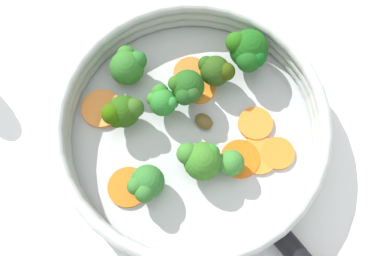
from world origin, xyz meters
name	(u,v)px	position (x,y,z in m)	size (l,w,h in m)	color
ground_plane	(192,135)	(0.00, 0.00, 0.00)	(4.00, 4.00, 0.00)	white
skillet	(192,133)	(0.00, 0.00, 0.01)	(0.29, 0.29, 0.01)	#B2B5B7
skillet_rim_wall	(192,126)	(0.00, 0.00, 0.03)	(0.31, 0.31, 0.04)	#B0B6B1
skillet_rivet_left	(243,246)	(0.14, 0.02, 0.02)	(0.01, 0.01, 0.01)	#B2BAB6
skillet_rivet_right	(295,202)	(0.11, 0.09, 0.02)	(0.01, 0.01, 0.01)	#B6B4BA
carrot_slice_0	(259,155)	(0.05, 0.07, 0.01)	(0.05, 0.05, 0.00)	orange
carrot_slice_1	(199,88)	(-0.05, 0.02, 0.01)	(0.04, 0.04, 0.01)	orange
carrot_slice_2	(255,124)	(0.01, 0.07, 0.01)	(0.04, 0.04, 0.01)	orange
carrot_slice_3	(191,73)	(-0.07, 0.02, 0.01)	(0.04, 0.04, 0.01)	orange
carrot_slice_4	(102,109)	(-0.06, -0.10, 0.01)	(0.05, 0.05, 0.01)	orange
carrot_slice_5	(128,187)	(0.04, -0.09, 0.01)	(0.05, 0.05, 0.00)	orange
carrot_slice_6	(240,159)	(0.05, 0.04, 0.01)	(0.05, 0.05, 0.01)	#DD6110
carrot_slice_7	(278,153)	(0.05, 0.09, 0.01)	(0.04, 0.04, 0.00)	orange
broccoli_floret_0	(198,160)	(0.04, 0.00, 0.04)	(0.04, 0.05, 0.05)	#6EA65B
broccoli_floret_1	(187,88)	(-0.04, 0.01, 0.04)	(0.04, 0.04, 0.05)	#6CA352
broccoli_floret_2	(216,70)	(-0.06, 0.04, 0.04)	(0.04, 0.04, 0.04)	#759A4F
broccoli_floret_3	(128,65)	(-0.09, -0.05, 0.04)	(0.05, 0.05, 0.04)	#6F965E
broccoli_floret_4	(162,101)	(-0.04, -0.02, 0.04)	(0.04, 0.03, 0.04)	#789659
broccoli_floret_5	(229,163)	(0.05, 0.03, 0.03)	(0.03, 0.03, 0.04)	#85AA6A
broccoli_floret_6	(146,184)	(0.05, -0.07, 0.03)	(0.04, 0.04, 0.04)	#658846
broccoli_floret_7	(248,51)	(-0.07, 0.09, 0.04)	(0.05, 0.05, 0.06)	#82A95E
broccoli_floret_8	(123,112)	(-0.03, -0.07, 0.04)	(0.04, 0.05, 0.05)	#6C9149
mushroom_piece_0	(204,121)	(-0.01, 0.02, 0.02)	(0.02, 0.02, 0.01)	brown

